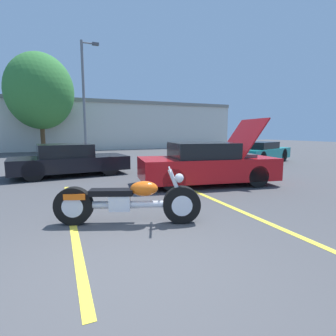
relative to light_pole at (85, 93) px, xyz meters
name	(u,v)px	position (x,y,z in m)	size (l,w,h in m)	color
ground_plane	(129,267)	(-1.18, -16.26, -4.20)	(80.00, 80.00, 0.00)	#474749
parking_stripe_foreground	(72,217)	(-1.71, -14.05, -4.19)	(0.12, 5.94, 0.01)	yellow
parking_stripe_middle	(216,200)	(1.47, -14.05, -4.19)	(0.12, 5.94, 0.01)	yellow
far_building	(65,123)	(-1.18, 6.31, -1.86)	(32.00, 4.20, 4.40)	beige
light_pole	(85,93)	(0.00, 0.00, 0.00)	(1.21, 0.28, 7.63)	slate
tree_background	(40,91)	(-2.90, 2.90, 0.35)	(4.81, 4.81, 7.32)	brown
motorcycle	(127,201)	(-0.82, -14.77, -3.80)	(2.42, 1.10, 0.97)	black
show_car_hood_open	(207,164)	(2.28, -12.30, -3.58)	(4.27, 2.34, 2.00)	red
parked_car_mid_row	(69,160)	(-1.53, -8.84, -3.64)	(4.20, 2.22, 1.15)	black
parked_car_right_row	(257,152)	(7.73, -8.31, -3.66)	(4.56, 3.32, 1.09)	teal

